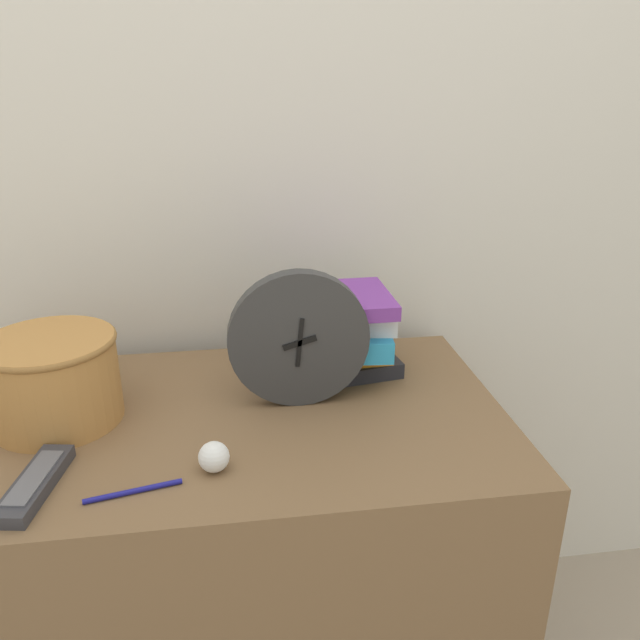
{
  "coord_description": "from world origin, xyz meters",
  "views": [
    {
      "loc": [
        0.06,
        -0.68,
        1.3
      ],
      "look_at": [
        0.22,
        0.37,
        0.88
      ],
      "focal_mm": 35.0,
      "sensor_mm": 36.0,
      "label": 1
    }
  ],
  "objects": [
    {
      "name": "wall_back",
      "position": [
        0.0,
        0.64,
        1.2
      ],
      "size": [
        6.0,
        0.04,
        2.4
      ],
      "color": "silver",
      "rests_on": "ground_plane"
    },
    {
      "name": "desk",
      "position": [
        0.0,
        0.28,
        0.37
      ],
      "size": [
        1.05,
        0.57,
        0.74
      ],
      "color": "brown",
      "rests_on": "ground_plane"
    },
    {
      "name": "desk_clock",
      "position": [
        0.17,
        0.31,
        0.87
      ],
      "size": [
        0.25,
        0.03,
        0.25
      ],
      "color": "#333333",
      "rests_on": "desk"
    },
    {
      "name": "book_stack",
      "position": [
        0.26,
        0.41,
        0.83
      ],
      "size": [
        0.25,
        0.2,
        0.17
      ],
      "color": "#232328",
      "rests_on": "desk"
    },
    {
      "name": "basket",
      "position": [
        -0.25,
        0.31,
        0.82
      ],
      "size": [
        0.22,
        0.22,
        0.15
      ],
      "color": "#B27A3D",
      "rests_on": "desk"
    },
    {
      "name": "tv_remote",
      "position": [
        -0.23,
        0.11,
        0.75
      ],
      "size": [
        0.08,
        0.18,
        0.02
      ],
      "color": "#333338",
      "rests_on": "desk"
    },
    {
      "name": "crumpled_paper_ball",
      "position": [
        0.02,
        0.12,
        0.77
      ],
      "size": [
        0.05,
        0.05,
        0.05
      ],
      "color": "white",
      "rests_on": "desk"
    },
    {
      "name": "pen",
      "position": [
        -0.09,
        0.08,
        0.75
      ],
      "size": [
        0.14,
        0.04,
        0.01
      ],
      "color": "navy",
      "rests_on": "desk"
    }
  ]
}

